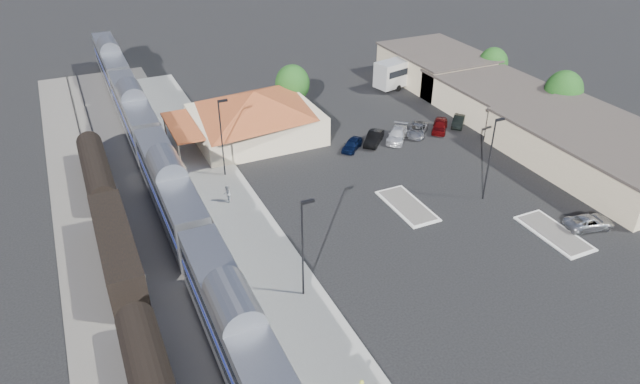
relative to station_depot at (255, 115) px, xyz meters
name	(u,v)px	position (x,y,z in m)	size (l,w,h in m)	color
ground	(383,226)	(4.56, -24.00, -3.13)	(280.00, 280.00, 0.00)	black
railbed	(147,235)	(-16.44, -16.00, -3.07)	(16.00, 100.00, 0.12)	#4C4944
platform	(245,223)	(-7.44, -18.00, -3.04)	(5.50, 92.00, 0.18)	gray
passenger_train	(171,192)	(-13.44, -13.94, -0.26)	(3.00, 104.00, 5.55)	silver
freight_cars	(117,251)	(-19.44, -20.25, -1.21)	(2.80, 46.00, 4.00)	black
station_depot	(255,115)	(0.00, 0.00, 0.00)	(18.35, 12.24, 6.20)	beige
buildings_east	(513,106)	(32.56, -9.72, -0.86)	(14.40, 51.40, 4.80)	#C6B28C
traffic_island_south	(407,206)	(8.56, -22.00, -3.03)	(3.30, 7.50, 0.21)	silver
traffic_island_north	(554,233)	(18.56, -32.00, -3.03)	(3.30, 7.50, 0.21)	silver
lamp_plat_s	(304,242)	(-6.34, -30.00, 2.21)	(1.08, 0.25, 9.00)	black
lamp_plat_n	(222,132)	(-6.34, -8.00, 2.21)	(1.08, 0.25, 9.00)	black
lamp_lot	(491,153)	(16.66, -24.00, 2.21)	(1.08, 0.25, 9.00)	black
tree_east_b	(563,91)	(38.56, -12.00, 1.09)	(4.94, 4.94, 6.96)	#382314
tree_east_c	(493,64)	(38.56, 2.00, 0.63)	(4.41, 4.41, 6.21)	#382314
tree_depot	(292,84)	(7.56, 6.00, 0.89)	(4.71, 4.71, 6.63)	#382314
suv	(589,222)	(22.23, -32.60, -2.46)	(2.22, 4.81, 1.34)	#A7AAAF
coach_bus	(412,68)	(28.56, 8.67, -0.66)	(13.70, 5.84, 4.30)	silver
person_b	(227,194)	(-7.86, -13.72, -2.00)	(0.92, 0.72, 1.89)	white
parked_car_a	(352,145)	(9.45, -8.09, -2.47)	(1.57, 3.91, 1.33)	#0B173A
parked_car_b	(374,138)	(12.65, -7.79, -2.39)	(1.57, 4.52, 1.49)	black
parked_car_c	(397,135)	(15.85, -8.09, -2.39)	(2.08, 5.12, 1.49)	white
parked_car_d	(418,130)	(19.05, -7.79, -2.47)	(2.19, 4.76, 1.32)	gray
parked_car_e	(440,126)	(22.25, -8.09, -2.38)	(1.78, 4.42, 1.51)	#670B0D
parked_car_f	(459,121)	(25.45, -7.79, -2.46)	(1.41, 4.06, 1.34)	black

